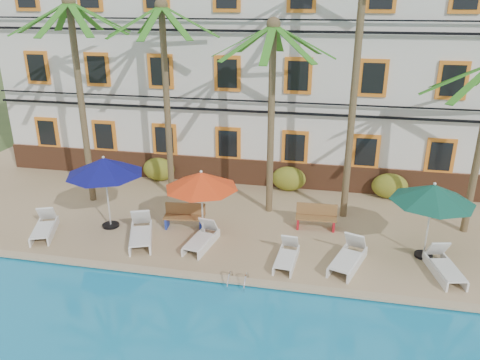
% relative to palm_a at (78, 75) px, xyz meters
% --- Properties ---
extents(ground, '(100.00, 100.00, 0.00)m').
position_rel_palm_a_xyz_m(ground, '(6.70, -3.90, -5.48)').
color(ground, '#384C23').
rests_on(ground, ground).
extents(pool_deck, '(30.00, 12.00, 0.25)m').
position_rel_palm_a_xyz_m(pool_deck, '(6.70, 1.10, -5.35)').
color(pool_deck, tan).
rests_on(pool_deck, ground).
extents(pool_coping, '(30.00, 0.35, 0.06)m').
position_rel_palm_a_xyz_m(pool_coping, '(6.70, -4.80, -5.20)').
color(pool_coping, tan).
rests_on(pool_coping, pool_deck).
extents(hotel_building, '(25.40, 6.44, 10.22)m').
position_rel_palm_a_xyz_m(hotel_building, '(6.70, 6.08, -0.11)').
color(hotel_building, silver).
rests_on(hotel_building, pool_deck).
extents(palm_a, '(4.47, 4.47, 8.14)m').
position_rel_palm_a_xyz_m(palm_a, '(0.00, 0.00, 0.00)').
color(palm_a, brown).
rests_on(palm_a, pool_deck).
extents(palm_b, '(4.47, 4.47, 8.01)m').
position_rel_palm_a_xyz_m(palm_b, '(3.13, 1.12, -0.08)').
color(palm_b, brown).
rests_on(palm_b, pool_deck).
extents(palm_c, '(4.47, 4.47, 7.40)m').
position_rel_palm_a_xyz_m(palm_c, '(7.48, 0.42, -0.43)').
color(palm_c, brown).
rests_on(palm_c, pool_deck).
extents(palm_d, '(4.47, 4.47, 10.47)m').
position_rel_palm_a_xyz_m(palm_d, '(10.41, 0.52, 1.31)').
color(palm_d, brown).
rests_on(palm_d, pool_deck).
extents(shrub_left, '(1.50, 0.90, 1.10)m').
position_rel_palm_a_xyz_m(shrub_left, '(1.95, 2.70, -4.68)').
color(shrub_left, '#2E5C1A').
rests_on(shrub_left, pool_deck).
extents(shrub_mid, '(1.50, 0.90, 1.10)m').
position_rel_palm_a_xyz_m(shrub_mid, '(8.02, 2.70, -4.68)').
color(shrub_mid, '#2E5C1A').
rests_on(shrub_mid, pool_deck).
extents(shrub_right, '(1.50, 0.90, 1.10)m').
position_rel_palm_a_xyz_m(shrub_right, '(12.31, 2.70, -4.68)').
color(shrub_right, '#2E5C1A').
rests_on(shrub_right, pool_deck).
extents(umbrella_blue, '(2.79, 2.79, 2.78)m').
position_rel_palm_a_xyz_m(umbrella_blue, '(1.87, -2.17, -2.85)').
color(umbrella_blue, black).
rests_on(umbrella_blue, pool_deck).
extents(umbrella_red, '(2.57, 2.57, 2.57)m').
position_rel_palm_a_xyz_m(umbrella_red, '(5.51, -2.33, -3.04)').
color(umbrella_red, black).
rests_on(umbrella_red, pool_deck).
extents(umbrella_green, '(2.64, 2.64, 2.64)m').
position_rel_palm_a_xyz_m(umbrella_green, '(13.02, -2.11, -2.98)').
color(umbrella_green, black).
rests_on(umbrella_green, pool_deck).
extents(lounger_a, '(1.28, 1.96, 0.87)m').
position_rel_palm_a_xyz_m(lounger_a, '(-0.18, -3.23, -4.95)').
color(lounger_a, silver).
rests_on(lounger_a, pool_deck).
extents(lounger_b, '(1.41, 2.18, 0.97)m').
position_rel_palm_a_xyz_m(lounger_b, '(3.44, -3.00, -4.91)').
color(lounger_b, silver).
rests_on(lounger_b, pool_deck).
extents(lounger_c, '(0.92, 1.88, 0.85)m').
position_rel_palm_a_xyz_m(lounger_c, '(5.63, -2.89, -4.95)').
color(lounger_c, silver).
rests_on(lounger_c, pool_deck).
extents(lounger_d, '(0.71, 1.72, 0.80)m').
position_rel_palm_a_xyz_m(lounger_d, '(8.62, -3.43, -4.97)').
color(lounger_d, silver).
rests_on(lounger_d, pool_deck).
extents(lounger_e, '(1.31, 2.10, 0.94)m').
position_rel_palm_a_xyz_m(lounger_e, '(10.55, -3.20, -4.93)').
color(lounger_e, silver).
rests_on(lounger_e, pool_deck).
extents(lounger_f, '(1.05, 1.96, 0.88)m').
position_rel_palm_a_xyz_m(lounger_f, '(13.45, -3.12, -4.94)').
color(lounger_f, silver).
rests_on(lounger_f, pool_deck).
extents(bench_left, '(1.54, 0.64, 0.93)m').
position_rel_palm_a_xyz_m(bench_left, '(4.61, -1.67, -4.76)').
color(bench_left, olive).
rests_on(bench_left, pool_deck).
extents(bench_right, '(1.52, 0.54, 0.93)m').
position_rel_palm_a_xyz_m(bench_right, '(9.40, -0.74, -4.76)').
color(bench_right, olive).
rests_on(bench_right, pool_deck).
extents(pool_ladder, '(0.54, 0.74, 0.74)m').
position_rel_palm_a_xyz_m(pool_ladder, '(7.32, -4.90, -5.23)').
color(pool_ladder, silver).
rests_on(pool_ladder, ground).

